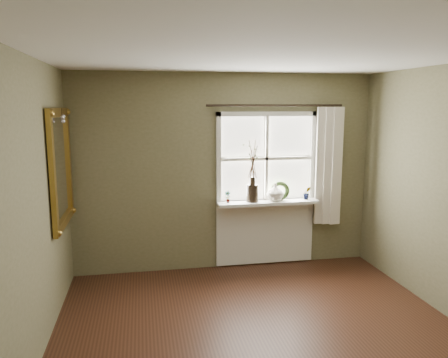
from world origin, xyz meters
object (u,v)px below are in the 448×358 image
Objects in this scene: dark_jug at (252,193)px; cream_vase at (275,192)px; gilt_mirror at (61,167)px; wreath at (280,193)px.

dark_jug is 0.99× the size of cream_vase.
dark_jug is at bearing 180.00° from cream_vase.
cream_vase is 2.70m from gilt_mirror.
cream_vase is 0.09m from wreath.
dark_jug is 0.18× the size of gilt_mirror.
cream_vase reaches higher than dark_jug.
cream_vase reaches higher than wreath.
cream_vase is 0.18× the size of gilt_mirror.
gilt_mirror is at bearing -167.85° from dark_jug.
wreath is 0.20× the size of gilt_mirror.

